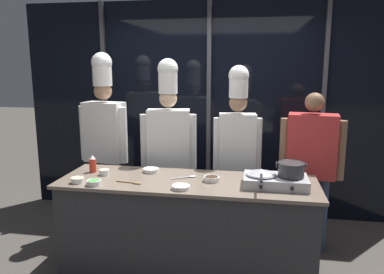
{
  "coord_description": "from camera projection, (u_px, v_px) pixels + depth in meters",
  "views": [
    {
      "loc": [
        0.6,
        -3.17,
        1.93
      ],
      "look_at": [
        0.0,
        0.25,
        1.25
      ],
      "focal_mm": 35.0,
      "sensor_mm": 36.0,
      "label": 1
    }
  ],
  "objects": [
    {
      "name": "stock_pot",
      "position": [
        291.0,
        169.0,
        3.15
      ],
      "size": [
        0.25,
        0.22,
        0.12
      ],
      "color": "#333335",
      "rests_on": "portable_stove"
    },
    {
      "name": "chef_sous",
      "position": [
        169.0,
        139.0,
        4.06
      ],
      "size": [
        0.59,
        0.32,
        1.99
      ],
      "rotation": [
        0.0,
        0.0,
        3.32
      ],
      "color": "#2D3856",
      "rests_on": "ground_plane"
    },
    {
      "name": "prep_bowl_onion",
      "position": [
        151.0,
        170.0,
        3.62
      ],
      "size": [
        0.15,
        0.15,
        0.04
      ],
      "color": "white",
      "rests_on": "demo_counter"
    },
    {
      "name": "prep_bowl_ginger",
      "position": [
        78.0,
        180.0,
        3.29
      ],
      "size": [
        0.12,
        0.12,
        0.05
      ],
      "color": "white",
      "rests_on": "demo_counter"
    },
    {
      "name": "chef_line",
      "position": [
        237.0,
        140.0,
        3.96
      ],
      "size": [
        0.5,
        0.24,
        1.92
      ],
      "rotation": [
        0.0,
        0.0,
        3.26
      ],
      "color": "#2D3856",
      "rests_on": "ground_plane"
    },
    {
      "name": "person_guest",
      "position": [
        311.0,
        158.0,
        3.78
      ],
      "size": [
        0.63,
        0.31,
        1.65
      ],
      "rotation": [
        0.0,
        0.0,
        3.02
      ],
      "color": "#2D3856",
      "rests_on": "ground_plane"
    },
    {
      "name": "window_wall_back",
      "position": [
        209.0,
        110.0,
        4.75
      ],
      "size": [
        4.86,
        0.09,
        2.7
      ],
      "color": "black",
      "rests_on": "ground_plane"
    },
    {
      "name": "frying_pan",
      "position": [
        261.0,
        172.0,
        3.2
      ],
      "size": [
        0.26,
        0.45,
        0.05
      ],
      "color": "#ADAFB5",
      "rests_on": "portable_stove"
    },
    {
      "name": "squeeze_bottle_chili",
      "position": [
        93.0,
        164.0,
        3.61
      ],
      "size": [
        0.07,
        0.07,
        0.17
      ],
      "color": "red",
      "rests_on": "demo_counter"
    },
    {
      "name": "portable_stove",
      "position": [
        276.0,
        181.0,
        3.2
      ],
      "size": [
        0.54,
        0.35,
        0.1
      ],
      "color": "#B2B5BA",
      "rests_on": "demo_counter"
    },
    {
      "name": "chef_head",
      "position": [
        105.0,
        130.0,
        4.22
      ],
      "size": [
        0.58,
        0.3,
        2.05
      ],
      "rotation": [
        0.0,
        0.0,
        2.99
      ],
      "color": "#4C4C51",
      "rests_on": "ground_plane"
    },
    {
      "name": "serving_spoon_solid",
      "position": [
        134.0,
        183.0,
        3.28
      ],
      "size": [
        0.25,
        0.06,
        0.02
      ],
      "color": "olive",
      "rests_on": "demo_counter"
    },
    {
      "name": "prep_bowl_scallions",
      "position": [
        94.0,
        182.0,
        3.23
      ],
      "size": [
        0.13,
        0.13,
        0.05
      ],
      "color": "white",
      "rests_on": "demo_counter"
    },
    {
      "name": "prep_bowl_noodles",
      "position": [
        104.0,
        172.0,
        3.52
      ],
      "size": [
        0.09,
        0.09,
        0.06
      ],
      "color": "white",
      "rests_on": "demo_counter"
    },
    {
      "name": "prep_bowl_rice",
      "position": [
        181.0,
        187.0,
        3.13
      ],
      "size": [
        0.16,
        0.16,
        0.04
      ],
      "color": "white",
      "rests_on": "demo_counter"
    },
    {
      "name": "demo_counter",
      "position": [
        187.0,
        227.0,
        3.45
      ],
      "size": [
        2.32,
        0.74,
        0.9
      ],
      "color": "#2D2D30",
      "rests_on": "ground_plane"
    },
    {
      "name": "serving_spoon_slotted",
      "position": [
        189.0,
        177.0,
        3.45
      ],
      "size": [
        0.23,
        0.16,
        0.02
      ],
      "color": "#B2B5BA",
      "rests_on": "demo_counter"
    },
    {
      "name": "prep_bowl_soy_glaze",
      "position": [
        212.0,
        178.0,
        3.34
      ],
      "size": [
        0.14,
        0.14,
        0.04
      ],
      "color": "white",
      "rests_on": "demo_counter"
    },
    {
      "name": "ground_plane",
      "position": [
        187.0,
        271.0,
        3.54
      ],
      "size": [
        24.0,
        24.0,
        0.0
      ],
      "primitive_type": "plane",
      "color": "#47423D"
    }
  ]
}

